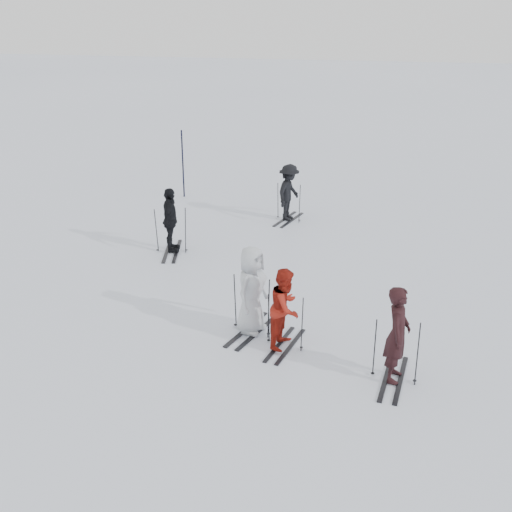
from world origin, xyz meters
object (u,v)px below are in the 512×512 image
(skier_near_dark, at_px, (397,336))
(skier_grey, at_px, (252,291))
(skier_uphill_left, at_px, (170,221))
(skier_red, at_px, (285,309))
(piste_marker, at_px, (183,164))
(skier_uphill_far, at_px, (289,193))

(skier_near_dark, distance_m, skier_grey, 3.12)
(skier_near_dark, height_order, skier_uphill_left, skier_near_dark)
(skier_near_dark, bearing_deg, skier_red, 76.81)
(skier_near_dark, relative_size, skier_uphill_left, 1.03)
(skier_grey, xyz_separation_m, piste_marker, (-4.33, 8.86, 0.23))
(skier_uphill_far, bearing_deg, skier_uphill_left, 156.34)
(skier_grey, height_order, skier_uphill_left, skier_grey)
(skier_near_dark, relative_size, skier_grey, 0.98)
(piste_marker, bearing_deg, skier_red, -61.26)
(skier_uphill_left, xyz_separation_m, skier_uphill_far, (2.64, 3.27, -0.01))
(skier_uphill_left, relative_size, skier_uphill_far, 1.01)
(skier_near_dark, distance_m, skier_uphill_far, 8.98)
(skier_near_dark, relative_size, piste_marker, 0.78)
(skier_near_dark, bearing_deg, skier_grey, 74.00)
(skier_near_dark, bearing_deg, skier_uphill_far, 28.27)
(skier_red, relative_size, skier_grey, 0.88)
(skier_red, height_order, skier_uphill_far, skier_uphill_far)
(skier_near_dark, distance_m, piste_marker, 12.38)
(skier_red, height_order, piste_marker, piste_marker)
(skier_uphill_far, height_order, piste_marker, piste_marker)
(skier_grey, relative_size, skier_uphill_far, 1.07)
(skier_red, bearing_deg, piste_marker, 40.50)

